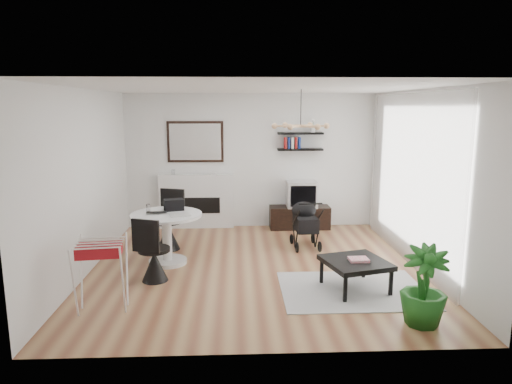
{
  "coord_description": "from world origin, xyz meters",
  "views": [
    {
      "loc": [
        -0.29,
        -6.69,
        2.44
      ],
      "look_at": [
        0.02,
        0.4,
        1.11
      ],
      "focal_mm": 32.0,
      "sensor_mm": 36.0,
      "label": 1
    }
  ],
  "objects_px": {
    "drying_rack": "(101,275)",
    "potted_plant": "(424,286)",
    "tv_console": "(300,217)",
    "fireplace": "(196,195)",
    "dining_table": "(167,231)",
    "stroller": "(305,226)",
    "crt_tv": "(301,194)",
    "coffee_table": "(356,263)"
  },
  "relations": [
    {
      "from": "drying_rack",
      "to": "potted_plant",
      "type": "relative_size",
      "value": 0.95
    },
    {
      "from": "fireplace",
      "to": "potted_plant",
      "type": "bearing_deg",
      "value": -56.35
    },
    {
      "from": "fireplace",
      "to": "coffee_table",
      "type": "xyz_separation_m",
      "value": [
        2.4,
        -3.34,
        -0.32
      ]
    },
    {
      "from": "crt_tv",
      "to": "potted_plant",
      "type": "distance_m",
      "value": 4.3
    },
    {
      "from": "fireplace",
      "to": "dining_table",
      "type": "bearing_deg",
      "value": -97.38
    },
    {
      "from": "crt_tv",
      "to": "fireplace",
      "type": "bearing_deg",
      "value": 176.01
    },
    {
      "from": "drying_rack",
      "to": "crt_tv",
      "type": "bearing_deg",
      "value": 44.61
    },
    {
      "from": "fireplace",
      "to": "potted_plant",
      "type": "relative_size",
      "value": 2.35
    },
    {
      "from": "fireplace",
      "to": "stroller",
      "type": "relative_size",
      "value": 2.44
    },
    {
      "from": "coffee_table",
      "to": "stroller",
      "type": "bearing_deg",
      "value": 101.3
    },
    {
      "from": "fireplace",
      "to": "tv_console",
      "type": "bearing_deg",
      "value": -3.96
    },
    {
      "from": "fireplace",
      "to": "drying_rack",
      "type": "xyz_separation_m",
      "value": [
        -0.81,
        -3.85,
        -0.23
      ]
    },
    {
      "from": "crt_tv",
      "to": "stroller",
      "type": "bearing_deg",
      "value": -94.98
    },
    {
      "from": "crt_tv",
      "to": "dining_table",
      "type": "height_order",
      "value": "crt_tv"
    },
    {
      "from": "stroller",
      "to": "potted_plant",
      "type": "distance_m",
      "value": 3.11
    },
    {
      "from": "dining_table",
      "to": "stroller",
      "type": "relative_size",
      "value": 1.25
    },
    {
      "from": "fireplace",
      "to": "coffee_table",
      "type": "distance_m",
      "value": 4.13
    },
    {
      "from": "fireplace",
      "to": "stroller",
      "type": "bearing_deg",
      "value": -34.52
    },
    {
      "from": "drying_rack",
      "to": "tv_console",
      "type": "bearing_deg",
      "value": 44.93
    },
    {
      "from": "tv_console",
      "to": "coffee_table",
      "type": "relative_size",
      "value": 1.25
    },
    {
      "from": "tv_console",
      "to": "potted_plant",
      "type": "height_order",
      "value": "potted_plant"
    },
    {
      "from": "fireplace",
      "to": "dining_table",
      "type": "height_order",
      "value": "fireplace"
    },
    {
      "from": "crt_tv",
      "to": "coffee_table",
      "type": "height_order",
      "value": "crt_tv"
    },
    {
      "from": "crt_tv",
      "to": "stroller",
      "type": "relative_size",
      "value": 0.67
    },
    {
      "from": "drying_rack",
      "to": "potted_plant",
      "type": "xyz_separation_m",
      "value": [
        3.72,
        -0.52,
        -0.0
      ]
    },
    {
      "from": "fireplace",
      "to": "drying_rack",
      "type": "bearing_deg",
      "value": -101.95
    },
    {
      "from": "drying_rack",
      "to": "stroller",
      "type": "relative_size",
      "value": 0.99
    },
    {
      "from": "dining_table",
      "to": "coffee_table",
      "type": "xyz_separation_m",
      "value": [
        2.68,
        -1.17,
        -0.16
      ]
    },
    {
      "from": "dining_table",
      "to": "coffee_table",
      "type": "relative_size",
      "value": 1.15
    },
    {
      "from": "stroller",
      "to": "potted_plant",
      "type": "bearing_deg",
      "value": -76.97
    },
    {
      "from": "fireplace",
      "to": "drying_rack",
      "type": "relative_size",
      "value": 2.47
    },
    {
      "from": "drying_rack",
      "to": "stroller",
      "type": "bearing_deg",
      "value": 34.1
    },
    {
      "from": "tv_console",
      "to": "potted_plant",
      "type": "xyz_separation_m",
      "value": [
        0.82,
        -4.22,
        0.23
      ]
    },
    {
      "from": "dining_table",
      "to": "potted_plant",
      "type": "height_order",
      "value": "potted_plant"
    },
    {
      "from": "tv_console",
      "to": "coffee_table",
      "type": "xyz_separation_m",
      "value": [
        0.31,
        -3.19,
        0.14
      ]
    },
    {
      "from": "drying_rack",
      "to": "potted_plant",
      "type": "bearing_deg",
      "value": -14.9
    },
    {
      "from": "tv_console",
      "to": "dining_table",
      "type": "distance_m",
      "value": 3.13
    },
    {
      "from": "fireplace",
      "to": "dining_table",
      "type": "distance_m",
      "value": 2.19
    },
    {
      "from": "crt_tv",
      "to": "stroller",
      "type": "xyz_separation_m",
      "value": [
        -0.11,
        -1.24,
        -0.33
      ]
    },
    {
      "from": "drying_rack",
      "to": "coffee_table",
      "type": "relative_size",
      "value": 0.91
    },
    {
      "from": "dining_table",
      "to": "stroller",
      "type": "bearing_deg",
      "value": 18.86
    },
    {
      "from": "tv_console",
      "to": "potted_plant",
      "type": "relative_size",
      "value": 1.31
    }
  ]
}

